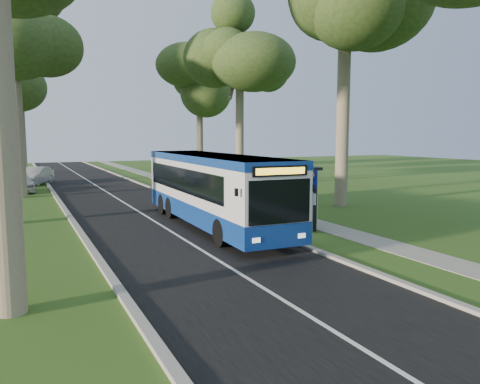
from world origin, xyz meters
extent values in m
plane|color=#36591B|center=(0.00, 0.00, 0.00)|extent=(120.00, 120.00, 0.00)
cube|color=black|center=(-3.50, 10.00, 0.01)|extent=(7.00, 100.00, 0.02)
cube|color=#9E9B93|center=(0.00, 10.00, 0.06)|extent=(0.25, 100.00, 0.12)
cube|color=#9E9B93|center=(-7.00, 10.00, 0.06)|extent=(0.25, 100.00, 0.12)
cube|color=white|center=(-3.50, 10.00, 0.02)|extent=(0.12, 100.00, 0.00)
cube|color=gray|center=(3.00, 10.00, 0.01)|extent=(1.50, 100.00, 0.02)
cube|color=silver|center=(-1.47, 3.46, 1.77)|extent=(2.73, 12.02, 2.84)
cube|color=navy|center=(-1.47, 3.46, 0.75)|extent=(2.76, 12.05, 0.80)
cube|color=navy|center=(-1.47, 3.46, 3.03)|extent=(2.76, 12.05, 0.32)
cube|color=black|center=(-1.47, -2.55, 1.90)|extent=(2.25, 0.09, 1.45)
cube|color=yellow|center=(-1.47, -2.58, 2.89)|extent=(1.80, 0.06, 0.22)
cube|color=black|center=(-1.47, -2.48, 0.50)|extent=(2.40, 0.17, 0.30)
cylinder|color=black|center=(-2.59, -0.23, 0.52)|extent=(0.30, 1.04, 1.04)
cylinder|color=black|center=(-0.34, -0.23, 0.52)|extent=(0.30, 1.04, 1.04)
cylinder|color=black|center=(-2.59, 6.95, 0.52)|extent=(0.30, 1.04, 1.04)
cylinder|color=black|center=(-0.34, 6.95, 0.52)|extent=(0.30, 1.04, 1.04)
cylinder|color=gray|center=(0.91, -0.71, 1.39)|extent=(0.09, 0.09, 2.77)
cube|color=#0D1898|center=(0.91, -0.71, 2.38)|extent=(0.18, 0.37, 0.69)
cylinder|color=yellow|center=(0.88, -0.71, 2.55)|extent=(0.11, 0.23, 0.24)
cube|color=white|center=(0.91, -0.71, 1.61)|extent=(0.17, 0.33, 0.44)
cube|color=black|center=(2.44, 0.76, 1.30)|extent=(0.13, 0.13, 2.60)
cube|color=black|center=(2.44, 3.42, 1.30)|extent=(0.13, 0.13, 2.60)
cube|color=black|center=(1.80, 2.09, 2.66)|extent=(2.61, 3.55, 0.12)
cube|color=silver|center=(2.53, 2.09, 1.41)|extent=(0.85, 2.54, 2.08)
cube|color=black|center=(1.80, 0.63, 1.30)|extent=(1.09, 0.49, 2.29)
cube|color=white|center=(1.80, 0.55, 1.30)|extent=(0.85, 0.29, 2.03)
cube|color=black|center=(2.11, 2.40, 0.47)|extent=(0.95, 1.90, 0.06)
cylinder|color=black|center=(1.13, 7.95, 0.44)|extent=(0.49, 0.49, 0.88)
cylinder|color=black|center=(1.13, 7.95, 0.90)|extent=(0.53, 0.53, 0.05)
imported|color=silver|center=(-9.08, 21.13, 0.69)|extent=(2.09, 4.23, 1.39)
imported|color=#989A9F|center=(-7.90, 26.09, 0.74)|extent=(3.24, 4.71, 1.47)
cylinder|color=#7A6B56|center=(-9.00, 18.00, 5.68)|extent=(0.68, 0.68, 11.35)
ellipsoid|color=#2F4119|center=(-9.00, 18.00, 11.68)|extent=(5.20, 5.20, 7.79)
cylinder|color=#7A6B56|center=(-8.50, 38.00, 5.08)|extent=(0.65, 0.65, 10.16)
ellipsoid|color=#2F4119|center=(-8.50, 38.00, 10.45)|extent=(5.20, 5.20, 6.97)
cylinder|color=#7A6B56|center=(7.50, 6.00, 6.42)|extent=(0.73, 0.73, 12.85)
cylinder|color=#7A6B56|center=(6.80, 18.00, 4.94)|extent=(0.64, 0.64, 9.87)
ellipsoid|color=#2F4119|center=(6.80, 18.00, 10.15)|extent=(5.20, 5.20, 6.77)
cylinder|color=#7A6B56|center=(8.00, 30.00, 4.99)|extent=(0.64, 0.64, 9.97)
ellipsoid|color=#2F4119|center=(8.00, 30.00, 10.26)|extent=(5.20, 5.20, 6.84)
camera|label=1|loc=(-9.23, -15.50, 4.03)|focal=35.00mm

